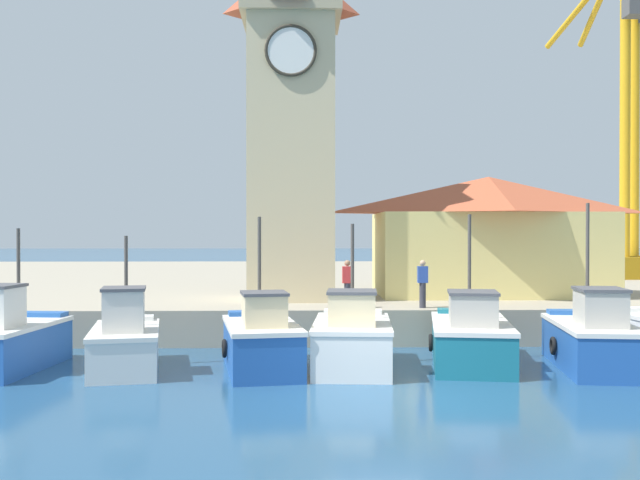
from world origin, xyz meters
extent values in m
plane|color=navy|center=(0.00, 0.00, 0.00)|extent=(300.00, 300.00, 0.00)
cube|color=#9E937F|center=(0.00, 27.20, 0.61)|extent=(120.00, 40.00, 1.22)
cube|color=#2356A8|center=(-9.68, 3.43, 0.58)|extent=(2.21, 4.33, 1.16)
cube|color=#2356A8|center=(-9.50, 5.26, 1.28)|extent=(1.58, 0.75, 0.24)
cube|color=silver|center=(-9.68, 3.43, 1.21)|extent=(2.27, 4.40, 0.12)
cylinder|color=#4C4742|center=(-9.63, 3.95, 2.58)|extent=(0.10, 0.10, 2.62)
cube|color=silver|center=(-6.52, 3.38, 0.52)|extent=(2.44, 4.34, 1.05)
cube|color=silver|center=(-6.84, 5.15, 1.17)|extent=(1.55, 0.85, 0.24)
cube|color=silver|center=(-6.52, 3.38, 1.10)|extent=(2.51, 4.41, 0.12)
cube|color=beige|center=(-6.39, 2.67, 1.70)|extent=(1.24, 1.40, 1.09)
cube|color=#4C4C51|center=(-6.39, 2.67, 2.29)|extent=(1.33, 1.49, 0.08)
cylinder|color=#4C4742|center=(-6.61, 3.88, 2.42)|extent=(0.10, 0.10, 2.52)
torus|color=black|center=(-7.49, 3.41, 0.52)|extent=(0.21, 0.53, 0.52)
cube|color=#2356A8|center=(-2.79, 3.25, 0.60)|extent=(2.47, 4.46, 1.19)
cube|color=#2356A8|center=(-3.08, 5.09, 1.31)|extent=(1.63, 0.84, 0.24)
cube|color=silver|center=(-2.79, 3.25, 1.24)|extent=(2.54, 4.53, 0.12)
cube|color=beige|center=(-2.67, 2.52, 1.72)|extent=(1.28, 1.43, 0.83)
cube|color=#4C4C51|center=(-2.67, 2.52, 2.17)|extent=(1.38, 1.52, 0.08)
cylinder|color=#4C4742|center=(-2.87, 3.77, 2.76)|extent=(0.10, 0.10, 2.91)
torus|color=black|center=(-3.81, 3.30, 0.60)|extent=(0.20, 0.53, 0.52)
cube|color=silver|center=(-0.29, 3.48, 0.60)|extent=(2.38, 4.50, 1.20)
cube|color=silver|center=(-0.14, 5.40, 1.32)|extent=(1.78, 0.73, 0.24)
cube|color=silver|center=(-0.29, 3.48, 1.25)|extent=(2.45, 4.56, 0.12)
cube|color=beige|center=(-0.34, 2.72, 1.73)|extent=(1.33, 1.40, 0.85)
cube|color=#4C4C51|center=(-0.34, 2.72, 2.19)|extent=(1.41, 1.48, 0.08)
cylinder|color=#4C4742|center=(-0.24, 4.02, 2.66)|extent=(0.10, 0.10, 2.71)
torus|color=black|center=(-1.37, 3.78, 0.60)|extent=(0.16, 0.53, 0.52)
cube|color=#196B7F|center=(3.15, 4.03, 0.56)|extent=(2.84, 5.20, 1.12)
cube|color=#196B7F|center=(3.50, 6.22, 1.24)|extent=(1.85, 0.87, 0.24)
cube|color=silver|center=(3.15, 4.03, 1.17)|extent=(2.91, 5.27, 0.12)
cube|color=#B2ADA3|center=(3.01, 3.18, 1.66)|extent=(1.47, 1.66, 0.86)
cube|color=#4C4C51|center=(3.01, 3.18, 2.13)|extent=(1.56, 1.75, 0.08)
cylinder|color=#4C4742|center=(3.24, 4.64, 2.77)|extent=(0.10, 0.10, 3.08)
torus|color=black|center=(2.08, 4.45, 0.56)|extent=(0.20, 0.53, 0.52)
cube|color=#2356A8|center=(6.36, 3.26, 0.59)|extent=(2.47, 4.87, 1.17)
cube|color=#2356A8|center=(6.63, 5.32, 1.29)|extent=(1.66, 0.80, 0.24)
cube|color=silver|center=(6.36, 3.26, 1.22)|extent=(2.53, 4.93, 0.12)
cube|color=#B2ADA3|center=(6.25, 2.45, 1.75)|extent=(1.30, 1.53, 0.94)
cube|color=#4C4C51|center=(6.25, 2.45, 2.26)|extent=(1.39, 1.62, 0.08)
cylinder|color=#4C4742|center=(6.44, 3.83, 2.95)|extent=(0.10, 0.10, 3.33)
torus|color=black|center=(5.39, 3.62, 0.59)|extent=(0.19, 0.53, 0.52)
cube|color=beige|center=(-2.07, 11.28, 6.48)|extent=(3.20, 3.20, 10.53)
cube|color=tan|center=(-2.07, 11.28, 11.90)|extent=(3.70, 3.70, 0.30)
cylinder|color=white|center=(-2.07, 9.62, 10.27)|extent=(1.76, 0.12, 1.76)
torus|color=#332D23|center=(-2.07, 9.58, 10.27)|extent=(1.88, 0.12, 1.88)
cube|color=#E5D17A|center=(5.95, 13.17, 2.88)|extent=(9.04, 5.16, 3.33)
pyramid|color=#B25133|center=(5.95, 13.17, 5.29)|extent=(9.44, 5.56, 1.49)
cube|color=#976E11|center=(15.96, 23.19, 1.82)|extent=(2.00, 2.00, 1.20)
cylinder|color=gold|center=(15.96, 23.19, 10.31)|extent=(0.56, 0.56, 15.78)
cube|color=#4C4C4C|center=(15.90, 21.95, 15.65)|extent=(1.00, 1.00, 1.00)
cube|color=#976E11|center=(16.90, 24.15, 1.82)|extent=(2.00, 2.00, 1.20)
cylinder|color=gold|center=(16.90, 24.15, 10.36)|extent=(0.56, 0.56, 15.88)
cylinder|color=#33333D|center=(2.41, 7.96, 1.64)|extent=(0.22, 0.22, 0.85)
cube|color=#2D4CA5|center=(2.41, 7.96, 2.35)|extent=(0.34, 0.22, 0.56)
sphere|color=tan|center=(2.41, 7.96, 2.74)|extent=(0.20, 0.20, 0.20)
cylinder|color=#33333D|center=(-0.15, 7.88, 1.64)|extent=(0.22, 0.22, 0.85)
cube|color=red|center=(-0.15, 7.88, 2.35)|extent=(0.34, 0.22, 0.56)
sphere|color=#9E7051|center=(-0.15, 7.88, 2.74)|extent=(0.20, 0.20, 0.20)
camera|label=1|loc=(-1.69, -17.19, 3.81)|focal=42.00mm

